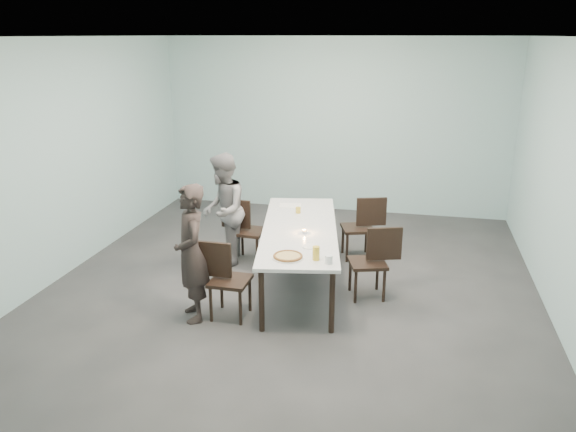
% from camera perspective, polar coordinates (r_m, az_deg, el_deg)
% --- Properties ---
extents(ground, '(7.00, 7.00, 0.00)m').
position_cam_1_polar(ground, '(7.02, 0.18, -7.54)').
color(ground, '#333335').
rests_on(ground, ground).
extents(room_shell, '(6.02, 7.02, 3.01)m').
position_cam_1_polar(room_shell, '(6.41, 0.20, 9.02)').
color(room_shell, '#A2C8CC').
rests_on(room_shell, ground).
extents(table, '(1.35, 2.72, 0.75)m').
position_cam_1_polar(table, '(6.94, 1.18, -1.63)').
color(table, white).
rests_on(table, ground).
extents(chair_near_left, '(0.61, 0.43, 0.87)m').
position_cam_1_polar(chair_near_left, '(6.26, -6.62, -5.90)').
color(chair_near_left, black).
rests_on(chair_near_left, ground).
extents(chair_far_left, '(0.62, 0.44, 0.87)m').
position_cam_1_polar(chair_far_left, '(7.76, -4.53, -1.03)').
color(chair_far_left, black).
rests_on(chair_far_left, ground).
extents(chair_near_right, '(0.65, 0.53, 0.87)m').
position_cam_1_polar(chair_near_right, '(6.75, 8.78, -4.17)').
color(chair_near_right, black).
rests_on(chair_near_right, ground).
extents(chair_far_right, '(0.65, 0.53, 0.87)m').
position_cam_1_polar(chair_far_right, '(7.92, 7.65, -0.74)').
color(chair_far_right, black).
rests_on(chair_far_right, ground).
extents(diner_near, '(0.60, 0.67, 1.54)m').
position_cam_1_polar(diner_near, '(6.16, -9.79, -3.76)').
color(diner_near, black).
rests_on(diner_near, ground).
extents(diner_far, '(0.74, 0.86, 1.54)m').
position_cam_1_polar(diner_far, '(7.59, -6.60, 0.60)').
color(diner_far, gray).
rests_on(diner_far, ground).
extents(pizza, '(0.34, 0.34, 0.04)m').
position_cam_1_polar(pizza, '(5.99, -0.01, -4.12)').
color(pizza, white).
rests_on(pizza, table).
extents(side_plate, '(0.18, 0.18, 0.01)m').
position_cam_1_polar(side_plate, '(6.31, 2.24, -3.10)').
color(side_plate, white).
rests_on(side_plate, table).
extents(beer_glass, '(0.08, 0.08, 0.15)m').
position_cam_1_polar(beer_glass, '(5.93, 2.87, -3.80)').
color(beer_glass, gold).
rests_on(beer_glass, table).
extents(water_tumbler, '(0.08, 0.08, 0.09)m').
position_cam_1_polar(water_tumbler, '(5.86, 4.16, -4.42)').
color(water_tumbler, silver).
rests_on(water_tumbler, table).
extents(tealight, '(0.06, 0.06, 0.05)m').
position_cam_1_polar(tealight, '(6.72, 1.67, -1.60)').
color(tealight, silver).
rests_on(tealight, table).
extents(amber_tumbler, '(0.07, 0.07, 0.08)m').
position_cam_1_polar(amber_tumbler, '(7.48, 1.04, 0.60)').
color(amber_tumbler, gold).
rests_on(amber_tumbler, table).
extents(menu, '(0.33, 0.27, 0.01)m').
position_cam_1_polar(menu, '(7.81, 0.24, 1.09)').
color(menu, silver).
rests_on(menu, table).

